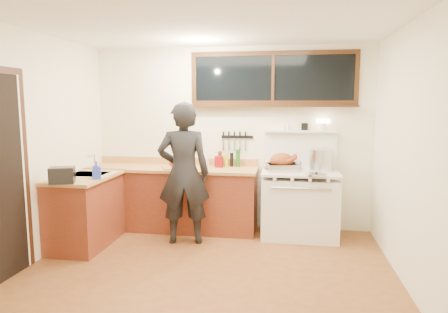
% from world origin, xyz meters
% --- Properties ---
extents(ground_plane, '(4.00, 3.50, 0.02)m').
position_xyz_m(ground_plane, '(0.00, 0.00, -0.01)').
color(ground_plane, brown).
extents(room_shell, '(4.10, 3.60, 2.65)m').
position_xyz_m(room_shell, '(0.00, 0.00, 1.65)').
color(room_shell, white).
rests_on(room_shell, ground).
extents(counter_back, '(2.44, 0.64, 1.00)m').
position_xyz_m(counter_back, '(-0.80, 1.45, 0.45)').
color(counter_back, maroon).
rests_on(counter_back, ground).
extents(counter_left, '(0.64, 1.09, 0.90)m').
position_xyz_m(counter_left, '(-1.70, 0.62, 0.45)').
color(counter_left, maroon).
rests_on(counter_left, ground).
extents(sink_unit, '(0.50, 0.45, 0.37)m').
position_xyz_m(sink_unit, '(-1.68, 0.70, 0.85)').
color(sink_unit, white).
rests_on(sink_unit, counter_left).
extents(vintage_stove, '(1.02, 0.74, 1.59)m').
position_xyz_m(vintage_stove, '(1.00, 1.41, 0.47)').
color(vintage_stove, white).
rests_on(vintage_stove, ground).
extents(back_window, '(2.32, 0.13, 0.77)m').
position_xyz_m(back_window, '(0.60, 1.72, 2.06)').
color(back_window, black).
rests_on(back_window, room_shell).
extents(knife_strip, '(0.46, 0.03, 0.28)m').
position_xyz_m(knife_strip, '(0.08, 1.73, 1.31)').
color(knife_strip, black).
rests_on(knife_strip, room_shell).
extents(man, '(0.74, 0.56, 1.82)m').
position_xyz_m(man, '(-0.48, 0.92, 0.91)').
color(man, black).
rests_on(man, ground).
extents(soap_bottle, '(0.13, 0.13, 0.22)m').
position_xyz_m(soap_bottle, '(-1.43, 0.44, 1.01)').
color(soap_bottle, blue).
rests_on(soap_bottle, counter_left).
extents(toaster, '(0.32, 0.27, 0.19)m').
position_xyz_m(toaster, '(-1.70, 0.14, 0.99)').
color(toaster, black).
rests_on(toaster, counter_left).
extents(cutting_board, '(0.47, 0.42, 0.14)m').
position_xyz_m(cutting_board, '(-0.70, 1.36, 0.95)').
color(cutting_board, tan).
rests_on(cutting_board, counter_back).
extents(roast_turkey, '(0.48, 0.40, 0.24)m').
position_xyz_m(roast_turkey, '(0.75, 1.36, 1.00)').
color(roast_turkey, silver).
rests_on(roast_turkey, vintage_stove).
extents(stockpot, '(0.39, 0.39, 0.29)m').
position_xyz_m(stockpot, '(1.27, 1.51, 1.04)').
color(stockpot, silver).
rests_on(stockpot, vintage_stove).
extents(saucepan, '(0.16, 0.28, 0.11)m').
position_xyz_m(saucepan, '(0.94, 1.55, 0.96)').
color(saucepan, silver).
rests_on(saucepan, vintage_stove).
extents(pot_lid, '(0.33, 0.33, 0.04)m').
position_xyz_m(pot_lid, '(1.19, 1.10, 0.91)').
color(pot_lid, silver).
rests_on(pot_lid, vintage_stove).
extents(coffee_tin, '(0.12, 0.10, 0.16)m').
position_xyz_m(coffee_tin, '(-0.14, 1.54, 0.98)').
color(coffee_tin, maroon).
rests_on(coffee_tin, counter_back).
extents(pitcher, '(0.10, 0.10, 0.16)m').
position_xyz_m(pitcher, '(-0.35, 1.68, 0.98)').
color(pitcher, white).
rests_on(pitcher, counter_back).
extents(bottle_cluster, '(0.32, 0.06, 0.25)m').
position_xyz_m(bottle_cluster, '(0.00, 1.63, 1.01)').
color(bottle_cluster, black).
rests_on(bottle_cluster, counter_back).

